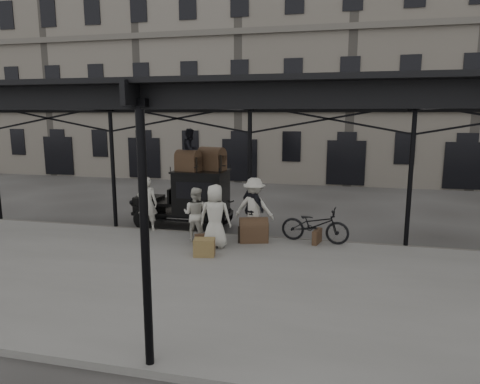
% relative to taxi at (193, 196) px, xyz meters
% --- Properties ---
extents(ground, '(120.00, 120.00, 0.00)m').
position_rel_taxi_xyz_m(ground, '(2.35, -3.01, -1.20)').
color(ground, '#383533').
rests_on(ground, ground).
extents(platform, '(28.00, 8.00, 0.15)m').
position_rel_taxi_xyz_m(platform, '(2.35, -5.01, -1.13)').
color(platform, slate).
rests_on(platform, ground).
extents(canopy, '(22.50, 9.00, 4.74)m').
position_rel_taxi_xyz_m(canopy, '(2.35, -4.73, 3.39)').
color(canopy, black).
rests_on(canopy, ground).
extents(building_frontage, '(64.00, 8.00, 14.00)m').
position_rel_taxi_xyz_m(building_frontage, '(2.35, 14.99, 5.80)').
color(building_frontage, slate).
rests_on(building_frontage, ground).
extents(taxi, '(3.65, 1.55, 2.18)m').
position_rel_taxi_xyz_m(taxi, '(0.00, 0.00, 0.00)').
color(taxi, black).
rests_on(taxi, ground).
extents(porter_left, '(0.77, 0.58, 1.92)m').
position_rel_taxi_xyz_m(porter_left, '(-1.27, -1.21, -0.09)').
color(porter_left, beige).
rests_on(porter_left, platform).
extents(porter_midleft, '(0.91, 0.74, 1.74)m').
position_rel_taxi_xyz_m(porter_midleft, '(0.77, -1.98, -0.18)').
color(porter_midleft, beige).
rests_on(porter_midleft, platform).
extents(porter_centre, '(1.00, 0.69, 1.96)m').
position_rel_taxi_xyz_m(porter_centre, '(1.60, -2.55, -0.07)').
color(porter_centre, beige).
rests_on(porter_centre, platform).
extents(porter_official, '(1.16, 1.15, 1.97)m').
position_rel_taxi_xyz_m(porter_official, '(2.49, -1.21, -0.07)').
color(porter_official, black).
rests_on(porter_official, platform).
extents(porter_right, '(1.35, 0.85, 2.00)m').
position_rel_taxi_xyz_m(porter_right, '(2.55, -1.21, -0.05)').
color(porter_right, beige).
rests_on(porter_right, platform).
extents(bicycle, '(2.25, 1.03, 1.14)m').
position_rel_taxi_xyz_m(bicycle, '(4.55, -1.29, -0.48)').
color(bicycle, black).
rests_on(bicycle, platform).
extents(porter_roof, '(0.71, 0.84, 1.51)m').
position_rel_taxi_xyz_m(porter_roof, '(-0.03, -0.10, 1.73)').
color(porter_roof, black).
rests_on(porter_roof, taxi).
extents(steamer_trunk_roof_near, '(0.96, 0.71, 0.63)m').
position_rel_taxi_xyz_m(steamer_trunk_roof_near, '(-0.08, -0.25, 1.29)').
color(steamer_trunk_roof_near, '#4D3423').
rests_on(steamer_trunk_roof_near, taxi).
extents(steamer_trunk_roof_far, '(1.09, 0.86, 0.70)m').
position_rel_taxi_xyz_m(steamer_trunk_roof_far, '(0.67, 0.20, 1.33)').
color(steamer_trunk_roof_far, '#4D3423').
rests_on(steamer_trunk_roof_far, taxi).
extents(steamer_trunk_platform, '(1.02, 0.79, 0.66)m').
position_rel_taxi_xyz_m(steamer_trunk_platform, '(2.63, -1.68, -0.72)').
color(steamer_trunk_platform, '#4D3423').
rests_on(steamer_trunk_platform, platform).
extents(wicker_hamper, '(0.68, 0.56, 0.50)m').
position_rel_taxi_xyz_m(wicker_hamper, '(1.52, -3.40, -0.80)').
color(wicker_hamper, olive).
rests_on(wicker_hamper, platform).
extents(suitcase_upright, '(0.29, 0.62, 0.45)m').
position_rel_taxi_xyz_m(suitcase_upright, '(4.63, -1.43, -0.83)').
color(suitcase_upright, '#4D3423').
rests_on(suitcase_upright, platform).
extents(suitcase_flat, '(0.59, 0.44, 0.40)m').
position_rel_taxi_xyz_m(suitcase_flat, '(1.24, -2.54, -0.85)').
color(suitcase_flat, '#4D3423').
rests_on(suitcase_flat, platform).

